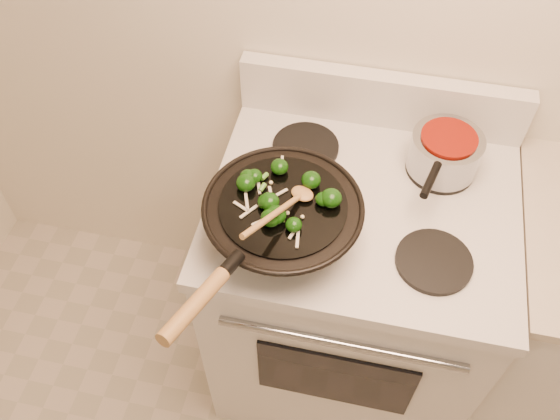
# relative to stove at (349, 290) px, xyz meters

# --- Properties ---
(stove) EXTENTS (0.78, 0.67, 1.08)m
(stove) POSITION_rel_stove_xyz_m (0.00, 0.00, 0.00)
(stove) COLOR silver
(stove) RESTS_ON ground
(wok) EXTENTS (0.37, 0.60, 0.20)m
(wok) POSITION_rel_stove_xyz_m (-0.18, -0.16, 0.53)
(wok) COLOR black
(wok) RESTS_ON stove
(stirfry) EXTENTS (0.24, 0.25, 0.04)m
(stirfry) POSITION_rel_stove_xyz_m (-0.19, -0.14, 0.59)
(stirfry) COLOR #0E3608
(stirfry) RESTS_ON wok
(wooden_spoon) EXTENTS (0.13, 0.23, 0.10)m
(wooden_spoon) POSITION_rel_stove_xyz_m (-0.17, -0.18, 0.61)
(wooden_spoon) COLOR #9D703D
(wooden_spoon) RESTS_ON wok
(saucepan) EXTENTS (0.18, 0.29, 0.11)m
(saucepan) POSITION_rel_stove_xyz_m (0.18, 0.15, 0.52)
(saucepan) COLOR #94979C
(saucepan) RESTS_ON stove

